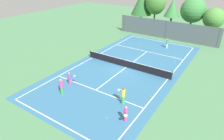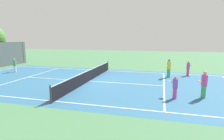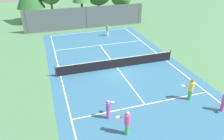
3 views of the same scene
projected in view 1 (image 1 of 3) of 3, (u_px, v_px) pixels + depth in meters
name	position (u px, v px, depth m)	size (l,w,h in m)	color
ground_plane	(126.00, 67.00, 25.26)	(80.00, 80.00, 0.00)	#4C8456
court_surface	(126.00, 67.00, 25.26)	(13.00, 25.00, 0.01)	teal
tennis_net	(126.00, 64.00, 25.02)	(11.90, 0.10, 1.10)	#333833
perimeter_fence	(166.00, 30.00, 34.91)	(18.00, 0.12, 3.20)	#515B60
tree_0	(142.00, 3.00, 41.45)	(4.36, 4.36, 7.27)	brown
tree_1	(173.00, 8.00, 35.37)	(2.81, 2.81, 6.56)	brown
tree_2	(214.00, 18.00, 33.27)	(3.52, 3.52, 5.55)	brown
tree_3	(156.00, 2.00, 39.52)	(4.19, 3.39, 7.82)	brown
tree_4	(193.00, 10.00, 35.37)	(4.46, 4.46, 6.84)	brown
player_0	(167.00, 43.00, 31.07)	(0.87, 0.69, 1.53)	silver
player_1	(126.00, 114.00, 16.02)	(0.66, 0.87, 1.50)	#D14799
player_2	(61.00, 86.00, 19.50)	(0.89, 0.76, 1.72)	#3FA559
player_3	(70.00, 78.00, 21.20)	(0.83, 0.73, 1.47)	#D14799
player_4	(123.00, 95.00, 18.06)	(0.95, 0.60, 1.77)	#3FA559
ball_crate	(134.00, 66.00, 25.28)	(0.44, 0.28, 0.43)	red
tennis_ball_0	(107.00, 118.00, 16.69)	(0.07, 0.07, 0.07)	#CCE533
tennis_ball_1	(139.00, 56.00, 28.42)	(0.07, 0.07, 0.07)	#CCE533
tennis_ball_2	(175.00, 62.00, 26.69)	(0.07, 0.07, 0.07)	#CCE533
tennis_ball_3	(141.00, 66.00, 25.46)	(0.07, 0.07, 0.07)	#CCE533
tennis_ball_4	(140.00, 44.00, 32.84)	(0.07, 0.07, 0.07)	#CCE533
tennis_ball_5	(150.00, 96.00, 19.51)	(0.07, 0.07, 0.07)	#CCE533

